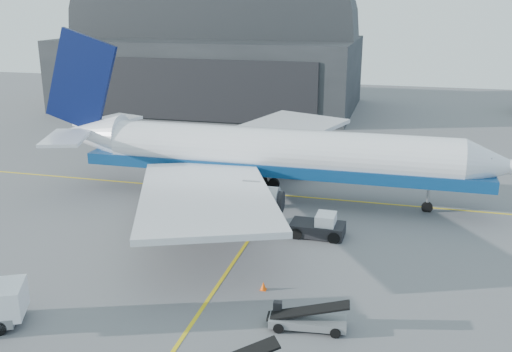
# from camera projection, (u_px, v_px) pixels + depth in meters

# --- Properties ---
(ground) EXTENTS (200.00, 200.00, 0.00)m
(ground) POSITION_uv_depth(u_px,v_px,m) (214.00, 291.00, 37.29)
(ground) COLOR #565659
(ground) RESTS_ON ground
(taxi_lines) EXTENTS (80.00, 42.12, 0.02)m
(taxi_lines) POSITION_uv_depth(u_px,v_px,m) (261.00, 222.00, 49.00)
(taxi_lines) COLOR yellow
(taxi_lines) RESTS_ON ground
(hangar) EXTENTS (50.00, 28.30, 28.00)m
(hangar) POSITION_uv_depth(u_px,v_px,m) (212.00, 52.00, 99.84)
(hangar) COLOR black
(hangar) RESTS_ON ground
(airliner) EXTENTS (45.26, 43.89, 15.88)m
(airliner) POSITION_uv_depth(u_px,v_px,m) (261.00, 153.00, 53.82)
(airliner) COLOR white
(airliner) RESTS_ON ground
(pushback_tug) EXTENTS (4.36, 2.63, 1.99)m
(pushback_tug) POSITION_uv_depth(u_px,v_px,m) (319.00, 227.00, 45.88)
(pushback_tug) COLOR black
(pushback_tug) RESTS_ON ground
(belt_loader_b) EXTENTS (4.81, 2.05, 1.81)m
(belt_loader_b) POSITION_uv_depth(u_px,v_px,m) (307.00, 320.00, 32.96)
(belt_loader_b) COLOR slate
(belt_loader_b) RESTS_ON ground
(traffic_cone) EXTENTS (0.40, 0.40, 0.58)m
(traffic_cone) POSITION_uv_depth(u_px,v_px,m) (263.00, 286.00, 37.42)
(traffic_cone) COLOR #FF5208
(traffic_cone) RESTS_ON ground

